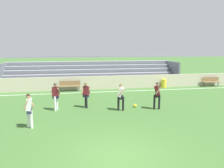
# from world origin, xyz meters

# --- Properties ---
(ground_plane) EXTENTS (160.00, 160.00, 0.00)m
(ground_plane) POSITION_xyz_m (0.00, 0.00, 0.00)
(ground_plane) COLOR #3D662D
(field_line_sideline) EXTENTS (44.00, 0.12, 0.01)m
(field_line_sideline) POSITION_xyz_m (0.00, 11.33, 0.00)
(field_line_sideline) COLOR white
(field_line_sideline) RESTS_ON ground
(sideline_wall) EXTENTS (48.00, 0.16, 1.23)m
(sideline_wall) POSITION_xyz_m (0.00, 12.61, 0.61)
(sideline_wall) COLOR beige
(sideline_wall) RESTS_ON ground
(bleacher_stand) EXTENTS (17.64, 3.57, 2.87)m
(bleacher_stand) POSITION_xyz_m (0.66, 15.41, 1.23)
(bleacher_stand) COLOR #B2B2B7
(bleacher_stand) RESTS_ON ground
(bench_near_bin) EXTENTS (1.80, 0.40, 0.90)m
(bench_near_bin) POSITION_xyz_m (-1.69, 12.22, 0.55)
(bench_near_bin) COLOR olive
(bench_near_bin) RESTS_ON ground
(bench_far_left) EXTENTS (1.80, 0.40, 0.90)m
(bench_far_left) POSITION_xyz_m (11.99, 12.22, 0.55)
(bench_far_left) COLOR olive
(bench_far_left) RESTS_ON ground
(trash_bin) EXTENTS (0.48, 0.48, 0.83)m
(trash_bin) POSITION_xyz_m (7.07, 12.24, 0.42)
(trash_bin) COLOR yellow
(trash_bin) RESTS_ON ground
(player_dark_wide_right) EXTENTS (0.49, 0.63, 1.69)m
(player_dark_wide_right) POSITION_xyz_m (3.62, 5.37, 1.01)
(player_dark_wide_right) COLOR black
(player_dark_wide_right) RESTS_ON ground
(player_white_overlapping) EXTENTS (0.49, 0.63, 1.64)m
(player_white_overlapping) POSITION_xyz_m (1.37, 5.50, 0.97)
(player_white_overlapping) COLOR black
(player_white_overlapping) RESTS_ON ground
(player_dark_deep_cover) EXTENTS (0.55, 0.51, 1.67)m
(player_dark_deep_cover) POSITION_xyz_m (-2.50, 6.29, 0.99)
(player_dark_deep_cover) COLOR white
(player_dark_deep_cover) RESTS_ON ground
(player_white_dropping_back) EXTENTS (0.47, 0.45, 1.65)m
(player_white_dropping_back) POSITION_xyz_m (-3.52, 3.42, 0.98)
(player_white_dropping_back) COLOR white
(player_white_dropping_back) RESTS_ON ground
(player_dark_trailing_run) EXTENTS (0.62, 0.49, 1.61)m
(player_dark_trailing_run) POSITION_xyz_m (-0.66, 6.55, 0.95)
(player_dark_trailing_run) COLOR black
(player_dark_trailing_run) RESTS_ON ground
(soccer_ball) EXTENTS (0.22, 0.22, 0.22)m
(soccer_ball) POSITION_xyz_m (2.42, 6.04, 0.11)
(soccer_ball) COLOR yellow
(soccer_ball) RESTS_ON ground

